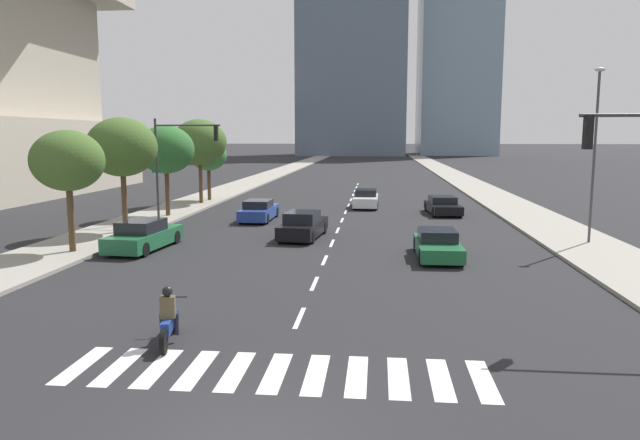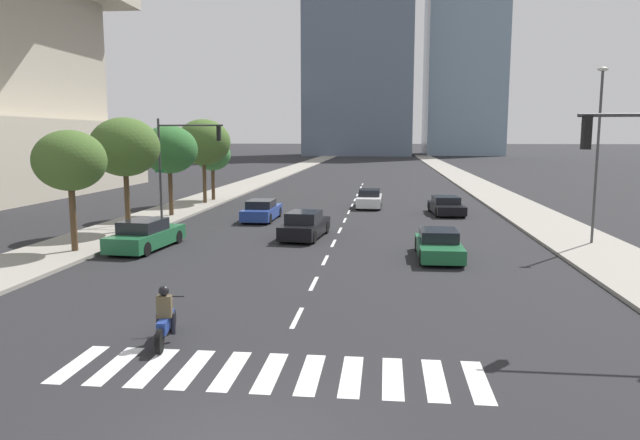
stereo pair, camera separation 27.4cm
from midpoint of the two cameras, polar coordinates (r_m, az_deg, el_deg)
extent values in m
cube|color=gray|center=(40.56, 20.10, 0.37)|extent=(4.00, 260.00, 0.15)
cube|color=gray|center=(41.92, -13.73, 0.88)|extent=(4.00, 260.00, 0.15)
cube|color=silver|center=(14.96, -21.90, -12.78)|extent=(0.45, 2.28, 0.01)
cube|color=silver|center=(14.57, -18.69, -13.19)|extent=(0.45, 2.28, 0.01)
cube|color=silver|center=(14.23, -15.31, -13.57)|extent=(0.45, 2.28, 0.01)
cube|color=silver|center=(13.93, -11.76, -13.92)|extent=(0.45, 2.28, 0.01)
cube|color=silver|center=(13.69, -8.07, -14.23)|extent=(0.45, 2.28, 0.01)
cube|color=silver|center=(13.51, -4.25, -14.49)|extent=(0.45, 2.28, 0.01)
cube|color=silver|center=(13.38, -0.33, -14.69)|extent=(0.45, 2.28, 0.01)
cube|color=silver|center=(13.32, 3.66, -14.83)|extent=(0.45, 2.28, 0.01)
cube|color=silver|center=(13.31, 7.66, -14.90)|extent=(0.45, 2.28, 0.01)
cube|color=silver|center=(13.37, 11.66, -14.90)|extent=(0.45, 2.28, 0.01)
cube|color=silver|center=(13.48, 15.60, -14.83)|extent=(0.45, 2.28, 0.01)
cube|color=silver|center=(17.22, -1.77, -9.42)|extent=(0.14, 2.00, 0.01)
cube|color=silver|center=(21.04, -0.23, -6.16)|extent=(0.14, 2.00, 0.01)
cube|color=silver|center=(24.91, 0.83, -3.90)|extent=(0.14, 2.00, 0.01)
cube|color=silver|center=(28.82, 1.59, -2.26)|extent=(0.14, 2.00, 0.01)
cube|color=silver|center=(32.75, 2.17, -1.00)|extent=(0.14, 2.00, 0.01)
cube|color=silver|center=(36.70, 2.63, -0.02)|extent=(0.14, 2.00, 0.01)
cube|color=silver|center=(40.65, 3.00, 0.78)|extent=(0.14, 2.00, 0.01)
cube|color=silver|center=(44.62, 3.30, 1.43)|extent=(0.14, 2.00, 0.01)
cube|color=silver|center=(48.59, 3.56, 1.97)|extent=(0.14, 2.00, 0.01)
cube|color=silver|center=(52.56, 3.77, 2.44)|extent=(0.14, 2.00, 0.01)
cube|color=silver|center=(56.54, 3.96, 2.84)|extent=(0.14, 2.00, 0.01)
cube|color=silver|center=(60.52, 4.12, 3.18)|extent=(0.14, 2.00, 0.01)
cube|color=silver|center=(64.50, 4.26, 3.48)|extent=(0.14, 2.00, 0.01)
cylinder|color=black|center=(16.45, -13.67, -9.42)|extent=(0.22, 0.61, 0.60)
cylinder|color=black|center=(14.93, -14.75, -11.29)|extent=(0.22, 0.61, 0.60)
cube|color=navy|center=(15.62, -14.21, -9.55)|extent=(0.45, 1.32, 0.32)
cylinder|color=#B2B2B7|center=(16.27, -13.77, -8.52)|extent=(0.11, 0.32, 0.67)
cylinder|color=black|center=(16.21, -13.78, -7.22)|extent=(0.70, 0.16, 0.04)
cube|color=brown|center=(15.40, -14.34, -8.11)|extent=(0.40, 0.30, 0.55)
sphere|color=black|center=(15.29, -14.39, -6.66)|extent=(0.26, 0.26, 0.26)
cylinder|color=black|center=(15.67, -14.86, -9.71)|extent=(0.14, 0.14, 0.55)
cylinder|color=black|center=(15.60, -13.55, -9.73)|extent=(0.14, 0.14, 0.55)
cube|color=navy|center=(36.83, -5.43, 0.75)|extent=(1.78, 4.62, 0.66)
cube|color=black|center=(36.54, -5.51, 1.58)|extent=(1.55, 2.08, 0.47)
cylinder|color=black|center=(38.54, -6.06, 0.81)|extent=(0.23, 0.64, 0.64)
cylinder|color=black|center=(38.22, -3.78, 0.78)|extent=(0.23, 0.64, 0.64)
cylinder|color=black|center=(35.52, -7.19, 0.17)|extent=(0.23, 0.64, 0.64)
cylinder|color=black|center=(35.18, -4.72, 0.13)|extent=(0.23, 0.64, 0.64)
cube|color=silver|center=(43.35, 4.98, 1.87)|extent=(1.79, 4.40, 0.68)
cube|color=black|center=(43.51, 5.00, 2.66)|extent=(1.54, 1.99, 0.48)
cylinder|color=black|center=(41.87, 5.96, 1.40)|extent=(0.23, 0.64, 0.64)
cylinder|color=black|center=(41.94, 3.85, 1.43)|extent=(0.23, 0.64, 0.64)
cylinder|color=black|center=(44.83, 6.04, 1.84)|extent=(0.23, 0.64, 0.64)
cylinder|color=black|center=(44.88, 4.07, 1.87)|extent=(0.23, 0.64, 0.64)
cube|color=#1E6038|center=(25.74, 11.71, -2.68)|extent=(1.82, 4.36, 0.57)
cube|color=black|center=(25.86, 11.69, -1.44)|extent=(1.58, 1.97, 0.48)
cylinder|color=black|center=(24.42, 13.92, -3.63)|extent=(0.23, 0.64, 0.64)
cylinder|color=black|center=(24.25, 10.19, -3.60)|extent=(0.23, 0.64, 0.64)
cylinder|color=black|center=(27.29, 13.05, -2.37)|extent=(0.23, 0.64, 0.64)
cylinder|color=black|center=(27.13, 9.71, -2.34)|extent=(0.23, 0.64, 0.64)
cube|color=black|center=(40.30, 12.32, 1.16)|extent=(2.22, 4.53, 0.56)
cube|color=black|center=(40.46, 12.29, 1.92)|extent=(1.80, 2.10, 0.46)
cylinder|color=black|center=(39.03, 13.94, 0.71)|extent=(0.27, 0.66, 0.64)
cylinder|color=black|center=(38.71, 11.48, 0.73)|extent=(0.27, 0.66, 0.64)
cylinder|color=black|center=(41.93, 13.09, 1.24)|extent=(0.27, 0.66, 0.64)
cylinder|color=black|center=(41.63, 10.79, 1.26)|extent=(0.27, 0.66, 0.64)
cube|color=#1E6038|center=(28.41, -16.21, -1.70)|extent=(2.19, 4.90, 0.69)
cube|color=black|center=(28.11, -16.49, -0.53)|extent=(1.75, 2.27, 0.55)
cylinder|color=black|center=(30.23, -16.16, -1.48)|extent=(0.27, 0.66, 0.64)
cylinder|color=black|center=(29.53, -13.36, -1.60)|extent=(0.27, 0.66, 0.64)
cylinder|color=black|center=(27.44, -19.25, -2.57)|extent=(0.27, 0.66, 0.64)
cylinder|color=black|center=(26.66, -16.24, -2.74)|extent=(0.27, 0.66, 0.64)
cube|color=black|center=(30.30, -1.20, -0.79)|extent=(2.21, 4.71, 0.68)
cube|color=black|center=(29.99, -1.31, 0.30)|extent=(1.74, 2.20, 0.55)
cylinder|color=black|center=(32.00, -1.93, -0.64)|extent=(0.28, 0.66, 0.64)
cylinder|color=black|center=(31.65, 0.83, -0.73)|extent=(0.28, 0.66, 0.64)
cylinder|color=black|center=(29.04, -3.42, -1.55)|extent=(0.28, 0.66, 0.64)
cylinder|color=black|center=(28.66, -0.39, -1.67)|extent=(0.28, 0.66, 0.64)
cube|color=black|center=(17.36, 24.82, 7.71)|extent=(0.20, 0.28, 0.90)
sphere|color=red|center=(17.37, 24.88, 8.70)|extent=(0.18, 0.18, 0.18)
sphere|color=orange|center=(17.36, 24.82, 7.71)|extent=(0.18, 0.18, 0.18)
sphere|color=green|center=(17.36, 24.76, 6.72)|extent=(0.18, 0.18, 0.18)
cylinder|color=#333335|center=(36.19, -15.03, 4.66)|extent=(0.14, 0.14, 6.07)
cylinder|color=#333335|center=(35.48, -12.23, 8.95)|extent=(3.88, 0.10, 0.10)
cube|color=black|center=(34.98, -9.55, 8.30)|extent=(0.20, 0.28, 0.90)
sphere|color=red|center=(34.98, -9.56, 8.79)|extent=(0.18, 0.18, 0.18)
sphere|color=orange|center=(34.98, -9.55, 8.30)|extent=(0.18, 0.18, 0.18)
sphere|color=green|center=(34.98, -9.54, 7.81)|extent=(0.18, 0.18, 0.18)
cube|color=#19662D|center=(36.19, -15.02, 4.61)|extent=(0.60, 0.04, 0.18)
cylinder|color=#3F3F42|center=(30.63, 25.48, 5.38)|extent=(0.12, 0.12, 7.99)
ellipsoid|color=beige|center=(30.76, 25.96, 13.01)|extent=(0.50, 0.24, 0.20)
cylinder|color=#4C3823|center=(28.13, -22.52, 0.01)|extent=(0.28, 0.28, 2.75)
ellipsoid|color=#426028|center=(27.91, -22.81, 5.34)|extent=(3.12, 3.12, 2.65)
cylinder|color=#4C3823|center=(33.02, -17.94, 1.58)|extent=(0.28, 0.28, 3.02)
ellipsoid|color=#426028|center=(32.84, -18.16, 6.74)|extent=(3.65, 3.65, 3.10)
cylinder|color=#4C3823|center=(38.96, -14.06, 2.49)|extent=(0.28, 0.28, 2.77)
ellipsoid|color=#2D662D|center=(38.80, -14.20, 6.64)|extent=(3.58, 3.58, 3.04)
cylinder|color=#4C3823|center=(45.71, -10.94, 3.51)|extent=(0.28, 0.28, 2.97)
ellipsoid|color=#426028|center=(45.58, -11.05, 7.41)|extent=(4.06, 4.06, 3.45)
cylinder|color=#4C3823|center=(47.86, -10.15, 3.39)|extent=(0.28, 0.28, 2.41)
ellipsoid|color=#387538|center=(47.72, -10.22, 6.22)|extent=(2.90, 2.90, 2.46)
cube|color=#7A93A8|center=(176.86, 13.88, 18.50)|extent=(20.54, 26.06, 75.50)
camera|label=1|loc=(0.14, -89.65, 0.05)|focal=33.05mm
camera|label=2|loc=(0.14, 90.35, -0.05)|focal=33.05mm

